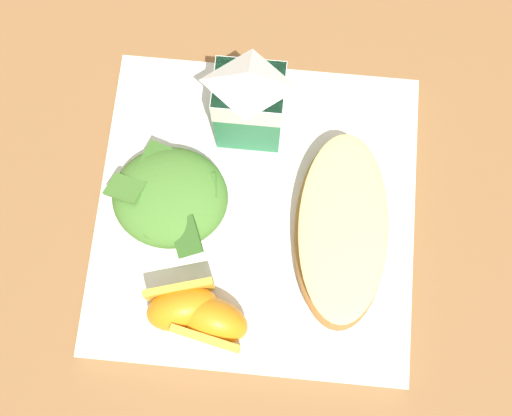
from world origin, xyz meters
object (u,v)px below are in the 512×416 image
Objects in this scene: white_plate at (256,213)px; orange_wedge_front at (182,307)px; green_salad_pile at (170,198)px; milk_carton at (249,101)px; cheesy_pizza_bread at (341,229)px; orange_wedge_middle at (211,322)px.

white_plate is 4.14× the size of orange_wedge_front.
milk_carton is (0.06, 0.08, 0.04)m from green_salad_pile.
cheesy_pizza_bread is 2.59× the size of orange_wedge_middle.
orange_wedge_middle is at bearing -139.06° from cheesy_pizza_bread.
white_plate is at bearing 75.20° from orange_wedge_middle.
orange_wedge_middle is at bearing -94.41° from milk_carton.
milk_carton reaches higher than white_plate.
orange_wedge_middle reaches higher than white_plate.
green_salad_pile is (-0.07, -0.00, 0.03)m from white_plate.
milk_carton is (-0.09, 0.09, 0.04)m from cheesy_pizza_bread.
orange_wedge_front is (-0.04, -0.17, -0.04)m from milk_carton.
white_plate is 0.08m from green_salad_pile.
orange_wedge_front is (-0.05, -0.09, 0.03)m from white_plate.
orange_wedge_front is 0.03m from orange_wedge_middle.
white_plate is 2.67× the size of green_salad_pile.
orange_wedge_middle is (0.05, -0.10, -0.00)m from green_salad_pile.
orange_wedge_front is 1.02× the size of orange_wedge_middle.
orange_wedge_middle is (-0.01, -0.18, -0.04)m from milk_carton.
orange_wedge_front is (0.02, -0.09, -0.00)m from green_salad_pile.
milk_carton is 0.18m from orange_wedge_middle.
white_plate is 0.11m from orange_wedge_middle.
green_salad_pile is 0.11m from milk_carton.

